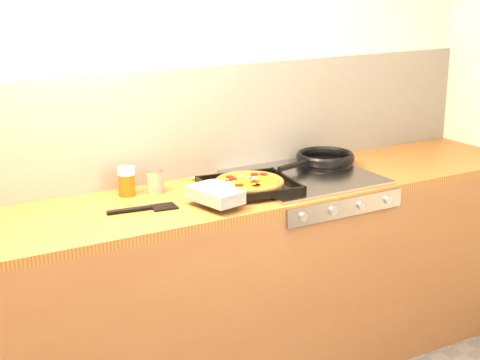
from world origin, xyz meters
TOP-DOWN VIEW (x-y plane):
  - room_shell at (0.00, 1.39)m, footprint 3.20×3.20m
  - counter_run at (0.00, 1.10)m, footprint 3.20×0.62m
  - stovetop at (0.45, 1.10)m, footprint 0.60×0.56m
  - pizza_on_tray at (0.07, 1.03)m, footprint 0.52×0.42m
  - frying_pan at (0.65, 1.21)m, footprint 0.49×0.34m
  - tomato_can at (-0.22, 1.25)m, footprint 0.09×0.09m
  - juice_glass at (-0.34, 1.27)m, footprint 0.09×0.09m
  - wooden_spoon at (0.17, 1.28)m, footprint 0.30×0.11m
  - black_spatula at (-0.36, 1.05)m, footprint 0.29×0.10m

SIDE VIEW (x-z plane):
  - counter_run at x=0.00m, z-range 0.00..0.90m
  - stovetop at x=0.45m, z-range 0.90..0.92m
  - black_spatula at x=-0.36m, z-range 0.90..0.92m
  - wooden_spoon at x=0.17m, z-range 0.90..0.92m
  - frying_pan at x=0.65m, z-range 0.92..0.96m
  - pizza_on_tray at x=0.07m, z-range 0.91..0.97m
  - tomato_can at x=-0.22m, z-range 0.90..1.00m
  - juice_glass at x=-0.34m, z-range 0.90..1.02m
  - room_shell at x=0.00m, z-range -0.45..2.75m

